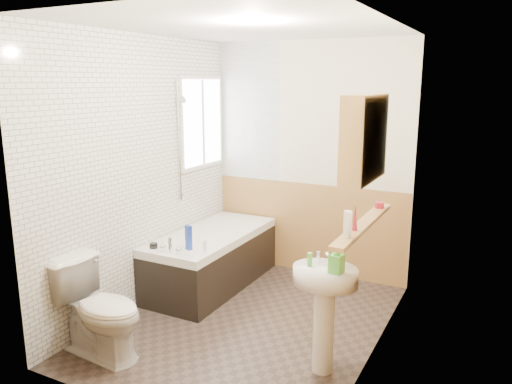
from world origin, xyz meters
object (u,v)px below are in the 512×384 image
bathtub (212,258)px  sink (324,298)px  toilet (100,310)px  medicine_cabinet (364,138)px  pine_shelf (364,224)px

bathtub → sink: (1.57, -0.98, 0.28)m
bathtub → toilet: 1.55m
sink → medicine_cabinet: (0.17, 0.22, 1.13)m
bathtub → pine_shelf: (1.77, -0.76, 0.79)m
toilet → bathtub: bearing=4.0°
pine_shelf → medicine_cabinet: medicine_cabinet is taller
sink → pine_shelf: pine_shelf is taller
medicine_cabinet → toilet: bearing=-155.9°
bathtub → medicine_cabinet: size_ratio=2.42×
toilet → medicine_cabinet: medicine_cabinet is taller
bathtub → medicine_cabinet: 2.36m
sink → toilet: bearing=-151.6°
toilet → sink: bearing=-65.3°
pine_shelf → bathtub: bearing=156.7°
toilet → pine_shelf: size_ratio=0.61×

